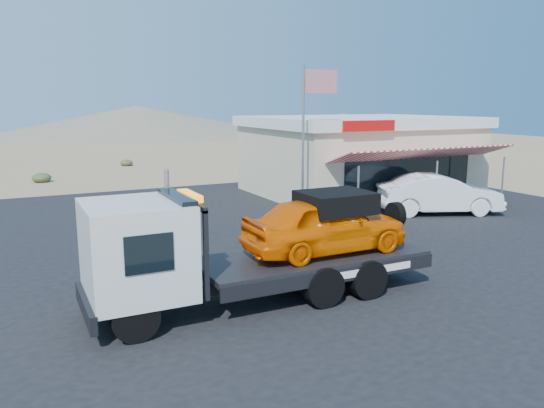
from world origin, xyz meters
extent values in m
plane|color=#947854|center=(0.00, 0.00, 0.00)|extent=(120.00, 120.00, 0.00)
cube|color=black|center=(2.00, 3.00, 0.01)|extent=(32.00, 24.00, 0.02)
cylinder|color=black|center=(-3.61, -3.56, 0.49)|extent=(0.94, 0.28, 0.94)
cylinder|color=black|center=(-3.61, -1.67, 0.49)|extent=(0.94, 0.28, 0.94)
cylinder|color=black|center=(0.64, -3.56, 0.49)|extent=(0.94, 0.52, 0.94)
cylinder|color=black|center=(0.64, -1.67, 0.49)|extent=(0.94, 0.52, 0.94)
cylinder|color=black|center=(1.87, -3.56, 0.49)|extent=(0.94, 0.52, 0.94)
cylinder|color=black|center=(1.87, -1.67, 0.49)|extent=(0.94, 0.52, 0.94)
cube|color=black|center=(-0.11, -2.62, 0.63)|extent=(7.74, 0.94, 0.28)
cube|color=silver|center=(-3.32, -2.62, 1.62)|extent=(2.08, 2.22, 1.98)
cube|color=black|center=(-2.43, -2.62, 2.29)|extent=(0.33, 1.89, 0.85)
cube|color=black|center=(-2.14, -2.62, 1.58)|extent=(0.09, 2.08, 1.89)
cube|color=orange|center=(-2.14, -2.62, 2.66)|extent=(0.24, 1.13, 0.14)
cube|color=black|center=(0.92, -2.62, 0.89)|extent=(5.66, 2.17, 0.14)
imported|color=#F96400|center=(1.30, -2.62, 1.67)|extent=(4.16, 1.67, 1.42)
cube|color=black|center=(1.58, -2.62, 2.21)|extent=(1.70, 1.42, 0.52)
imported|color=white|center=(10.50, 3.08, 0.85)|extent=(5.33, 3.55, 1.66)
cube|color=beige|center=(10.50, 9.00, 1.72)|extent=(10.00, 8.00, 3.40)
cube|color=white|center=(10.50, 9.00, 3.67)|extent=(10.40, 8.40, 0.50)
cube|color=red|center=(8.00, 4.74, 3.67)|extent=(2.60, 0.12, 0.45)
cube|color=black|center=(10.50, 4.98, 1.52)|extent=(7.00, 0.06, 1.60)
cube|color=red|center=(10.50, 4.10, 2.47)|extent=(9.00, 1.73, 0.61)
cylinder|color=#99999E|center=(6.50, 3.30, 1.12)|extent=(0.08, 0.08, 2.20)
cylinder|color=#99999E|center=(10.50, 3.30, 1.12)|extent=(0.08, 0.08, 2.20)
cylinder|color=#99999E|center=(14.50, 3.30, 1.12)|extent=(0.08, 0.08, 2.20)
cylinder|color=#99999E|center=(4.70, 4.50, 3.02)|extent=(0.10, 0.10, 6.00)
cube|color=#B20C14|center=(5.45, 4.50, 5.42)|extent=(1.50, 0.02, 0.90)
ellipsoid|color=#394927|center=(-3.99, 20.32, 0.29)|extent=(1.09, 1.09, 0.59)
ellipsoid|color=#394927|center=(2.15, 26.40, 0.25)|extent=(0.92, 0.92, 0.49)
cone|color=#726B59|center=(10.00, 58.00, 2.10)|extent=(44.00, 44.00, 4.20)
cone|color=#726B59|center=(40.00, 54.00, 1.50)|extent=(32.00, 32.00, 3.00)
camera|label=1|loc=(-5.53, -13.45, 4.64)|focal=35.00mm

